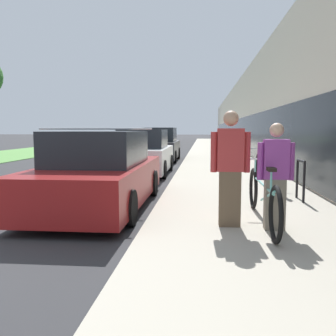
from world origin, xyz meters
name	(u,v)px	position (x,y,z in m)	size (l,w,h in m)	color
sidewalk_slab	(216,153)	(5.70, 21.00, 0.05)	(3.47, 70.00, 0.10)	#B2AA99
storefront_facade	(294,117)	(12.47, 29.00, 2.62)	(10.01, 70.00, 5.24)	beige
lawn_strip	(50,149)	(-7.07, 25.00, 0.01)	(5.40, 70.00, 0.03)	#5B9347
tandem_bicycle	(263,198)	(5.82, 2.52, 0.51)	(0.52, 2.91, 0.96)	black
person_rider	(275,177)	(5.94, 2.15, 0.89)	(0.53, 0.21, 1.56)	#756B5B
person_bystander	(230,169)	(5.29, 2.30, 0.98)	(0.59, 0.23, 1.74)	brown
bike_rack_hoop	(301,176)	(6.91, 4.54, 0.62)	(0.05, 0.60, 0.84)	black
cruiser_bike_nearest	(277,175)	(6.65, 5.71, 0.48)	(0.52, 1.83, 0.89)	black
cruiser_bike_middle	(261,165)	(6.65, 8.27, 0.48)	(0.52, 1.82, 0.88)	black
parked_sedan_curbside	(100,173)	(2.81, 3.95, 0.69)	(1.99, 4.76, 1.60)	maroon
vintage_roadster_curbside	(144,154)	(2.80, 9.63, 0.71)	(1.84, 4.11, 1.57)	white
parked_sedan_far	(160,146)	(2.75, 15.31, 0.74)	(1.80, 4.47, 1.66)	black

